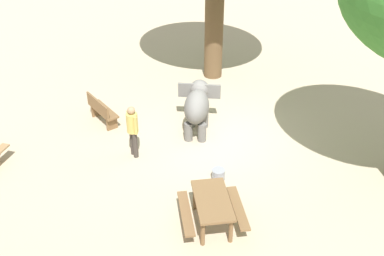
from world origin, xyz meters
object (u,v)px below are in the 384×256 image
(wooden_bench, at_px, (101,110))
(picnic_table_far, at_px, (212,206))
(elephant, at_px, (197,105))
(feed_bucket, at_px, (218,175))
(person_handler, at_px, (133,128))

(wooden_bench, relative_size, picnic_table_far, 0.69)
(elephant, relative_size, feed_bucket, 5.62)
(elephant, height_order, person_handler, person_handler)
(person_handler, xyz_separation_m, picnic_table_far, (-3.07, 1.73, -0.36))
(elephant, xyz_separation_m, wooden_bench, (2.98, 0.84, -0.42))
(picnic_table_far, bearing_deg, wooden_bench, -151.95)
(person_handler, distance_m, picnic_table_far, 3.55)
(elephant, distance_m, feed_bucket, 2.67)
(wooden_bench, distance_m, feed_bucket, 4.65)
(wooden_bench, relative_size, feed_bucket, 3.92)
(wooden_bench, bearing_deg, feed_bucket, 14.31)
(elephant, bearing_deg, person_handler, 133.56)
(picnic_table_far, bearing_deg, person_handler, -150.81)
(wooden_bench, distance_m, picnic_table_far, 5.71)
(wooden_bench, xyz_separation_m, feed_bucket, (-4.47, 1.25, -0.31))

